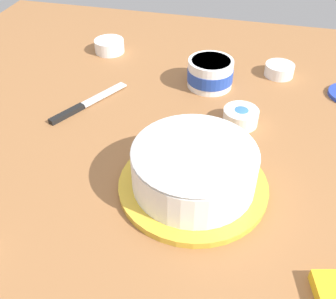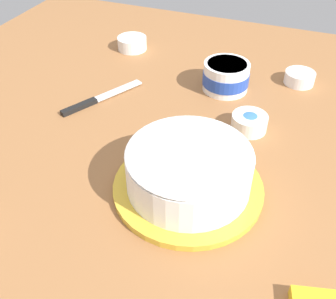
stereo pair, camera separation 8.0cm
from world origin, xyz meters
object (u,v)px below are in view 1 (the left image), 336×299
object	(u,v)px
spreading_knife	(83,106)
sprinkle_bowl_green	(109,45)
sprinkle_bowl_blue	(241,116)
frosted_cake	(194,169)
sprinkle_bowl_yellow	(279,70)
frosting_tub	(210,73)

from	to	relation	value
spreading_knife	sprinkle_bowl_green	xyz separation A→B (m)	(-0.31, -0.04, 0.01)
spreading_knife	sprinkle_bowl_blue	size ratio (longest dim) A/B	2.66
sprinkle_bowl_blue	frosted_cake	bearing A→B (deg)	-15.75
frosted_cake	sprinkle_bowl_yellow	world-z (taller)	frosted_cake
spreading_knife	sprinkle_bowl_green	world-z (taller)	sprinkle_bowl_green
frosting_tub	sprinkle_bowl_blue	bearing A→B (deg)	32.34
spreading_knife	sprinkle_bowl_yellow	xyz separation A→B (m)	(-0.28, 0.47, 0.01)
sprinkle_bowl_green	frosting_tub	bearing A→B (deg)	69.00
frosting_tub	sprinkle_bowl_green	xyz separation A→B (m)	(-0.13, -0.33, -0.02)
spreading_knife	sprinkle_bowl_blue	world-z (taller)	sprinkle_bowl_blue
sprinkle_bowl_green	sprinkle_bowl_blue	size ratio (longest dim) A/B	1.09
frosting_tub	frosted_cake	bearing A→B (deg)	4.61
frosting_tub	sprinkle_bowl_yellow	xyz separation A→B (m)	(-0.10, 0.18, -0.02)
frosting_tub	spreading_knife	distance (m)	0.34
frosted_cake	spreading_knife	distance (m)	0.38
sprinkle_bowl_blue	frosting_tub	bearing A→B (deg)	-147.66
sprinkle_bowl_blue	spreading_knife	bearing A→B (deg)	-86.07
frosting_tub	sprinkle_bowl_yellow	size ratio (longest dim) A/B	1.51
sprinkle_bowl_yellow	sprinkle_bowl_green	size ratio (longest dim) A/B	0.89
frosted_cake	sprinkle_bowl_yellow	xyz separation A→B (m)	(-0.49, 0.15, -0.03)
frosting_tub	spreading_knife	xyz separation A→B (m)	(0.18, -0.29, -0.03)
frosted_cake	sprinkle_bowl_yellow	distance (m)	0.51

